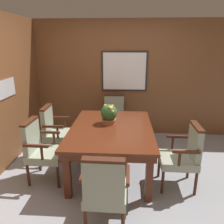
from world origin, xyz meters
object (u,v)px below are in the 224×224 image
chair_left_near (41,148)px  potted_plant (109,114)px  chair_left_far (55,130)px  chair_head_far (114,115)px  chair_head_near (105,188)px  dining_table (111,132)px  chair_right_near (184,154)px

chair_left_near → potted_plant: bearing=-59.7°
chair_left_far → chair_head_far: bearing=-49.9°
chair_left_far → chair_head_near: same height
chair_left_near → chair_head_near: size_ratio=1.00×
chair_left_far → dining_table: bearing=-110.2°
chair_left_far → chair_left_near: size_ratio=1.00×
chair_head_far → chair_left_near: bearing=-124.8°
dining_table → chair_head_far: chair_head_far is taller
chair_head_near → potted_plant: size_ratio=2.91×
dining_table → chair_left_far: chair_left_far is taller
chair_right_near → potted_plant: bearing=-116.7°
chair_left_far → chair_right_near: size_ratio=1.00×
chair_left_near → potted_plant: (0.96, 0.51, 0.38)m
dining_table → chair_right_near: size_ratio=1.82×
chair_left_far → chair_head_far: size_ratio=1.00×
chair_head_far → potted_plant: bearing=-94.3°
chair_left_near → chair_right_near: 2.04m
chair_left_near → chair_head_far: same height
chair_head_near → chair_head_far: 2.44m
chair_head_near → chair_head_far: size_ratio=1.00×
chair_left_near → chair_right_near: (2.04, -0.05, 0.00)m
chair_left_near → potted_plant: 1.15m
chair_right_near → potted_plant: potted_plant is taller
chair_right_near → chair_left_near: bearing=-90.6°
chair_left_far → chair_right_near: bearing=-111.1°
chair_head_far → chair_right_near: (1.05, -1.62, 0.00)m
dining_table → chair_right_near: bearing=-21.3°
dining_table → chair_head_near: (0.01, -1.22, -0.13)m
dining_table → chair_head_far: 1.23m
chair_head_near → potted_plant: (-0.06, 1.38, 0.38)m
chair_head_far → potted_plant: 1.12m
chair_head_far → potted_plant: size_ratio=2.91×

